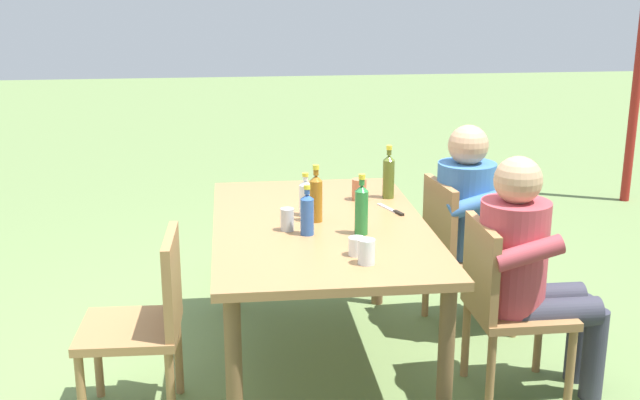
# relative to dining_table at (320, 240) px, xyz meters

# --- Properties ---
(ground_plane) EXTENTS (24.00, 24.00, 0.00)m
(ground_plane) POSITION_rel_dining_table_xyz_m (0.00, 0.00, -0.69)
(ground_plane) COLOR #6B844C
(dining_table) EXTENTS (1.70, 1.05, 0.78)m
(dining_table) POSITION_rel_dining_table_xyz_m (0.00, 0.00, 0.00)
(dining_table) COLOR #A37547
(dining_table) RESTS_ON ground_plane
(chair_far_right) EXTENTS (0.44, 0.44, 0.87)m
(chair_far_right) POSITION_rel_dining_table_xyz_m (0.38, 0.82, -0.20)
(chair_far_right) COLOR #A37547
(chair_far_right) RESTS_ON ground_plane
(chair_far_left) EXTENTS (0.49, 0.49, 0.87)m
(chair_far_left) POSITION_rel_dining_table_xyz_m (-0.37, 0.82, -0.20)
(chair_far_left) COLOR #A37547
(chair_far_left) RESTS_ON ground_plane
(chair_near_right) EXTENTS (0.45, 0.45, 0.87)m
(chair_near_right) POSITION_rel_dining_table_xyz_m (0.38, -0.82, -0.20)
(chair_near_right) COLOR #A37547
(chair_near_right) RESTS_ON ground_plane
(person_in_white_shirt) EXTENTS (0.47, 0.62, 1.18)m
(person_in_white_shirt) POSITION_rel_dining_table_xyz_m (0.38, 0.93, -0.03)
(person_in_white_shirt) COLOR #B7424C
(person_in_white_shirt) RESTS_ON ground_plane
(person_in_plaid_shirt) EXTENTS (0.47, 0.62, 1.18)m
(person_in_plaid_shirt) POSITION_rel_dining_table_xyz_m (-0.38, 0.93, -0.03)
(person_in_plaid_shirt) COLOR #3D70B2
(person_in_plaid_shirt) RESTS_ON ground_plane
(bottle_olive) EXTENTS (0.06, 0.06, 0.29)m
(bottle_olive) POSITION_rel_dining_table_xyz_m (-0.42, 0.43, 0.21)
(bottle_olive) COLOR #566623
(bottle_olive) RESTS_ON dining_table
(bottle_amber) EXTENTS (0.06, 0.06, 0.29)m
(bottle_amber) POSITION_rel_dining_table_xyz_m (-0.04, -0.02, 0.21)
(bottle_amber) COLOR #996019
(bottle_amber) RESTS_ON dining_table
(bottle_green) EXTENTS (0.06, 0.06, 0.29)m
(bottle_green) POSITION_rel_dining_table_xyz_m (0.19, 0.17, 0.21)
(bottle_green) COLOR #287A38
(bottle_green) RESTS_ON dining_table
(bottle_blue) EXTENTS (0.06, 0.06, 0.24)m
(bottle_blue) POSITION_rel_dining_table_xyz_m (0.17, -0.08, 0.19)
(bottle_blue) COLOR #2D56A3
(bottle_blue) RESTS_ON dining_table
(bottle_clear) EXTENTS (0.06, 0.06, 0.22)m
(bottle_clear) POSITION_rel_dining_table_xyz_m (-0.14, -0.06, 0.18)
(bottle_clear) COLOR white
(bottle_clear) RESTS_ON dining_table
(cup_terracotta) EXTENTS (0.08, 0.08, 0.12)m
(cup_terracotta) POSITION_rel_dining_table_xyz_m (-0.40, 0.26, 0.14)
(cup_terracotta) COLOR #BC6B47
(cup_terracotta) RESTS_ON dining_table
(cup_white) EXTENTS (0.07, 0.07, 0.08)m
(cup_white) POSITION_rel_dining_table_xyz_m (0.48, 0.11, 0.13)
(cup_white) COLOR white
(cup_white) RESTS_ON dining_table
(cup_glass) EXTENTS (0.07, 0.07, 0.11)m
(cup_glass) POSITION_rel_dining_table_xyz_m (0.59, 0.13, 0.14)
(cup_glass) COLOR silver
(cup_glass) RESTS_ON dining_table
(cup_steel) EXTENTS (0.06, 0.06, 0.11)m
(cup_steel) POSITION_rel_dining_table_xyz_m (0.09, -0.17, 0.14)
(cup_steel) COLOR #B2B7BC
(cup_steel) RESTS_ON dining_table
(table_knife) EXTENTS (0.23, 0.10, 0.01)m
(table_knife) POSITION_rel_dining_table_xyz_m (-0.17, 0.40, 0.09)
(table_knife) COLOR silver
(table_knife) RESTS_ON dining_table
(backpack_by_far_side) EXTENTS (0.33, 0.24, 0.41)m
(backpack_by_far_side) POSITION_rel_dining_table_xyz_m (-1.40, -0.23, -0.49)
(backpack_by_far_side) COLOR #47663D
(backpack_by_far_side) RESTS_ON ground_plane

